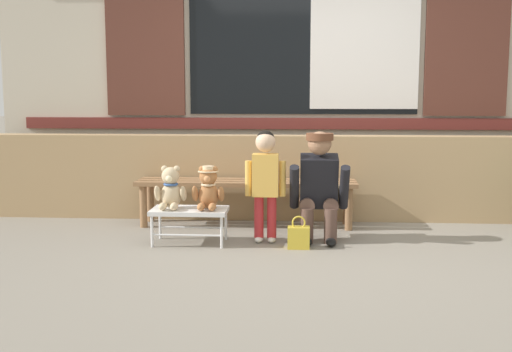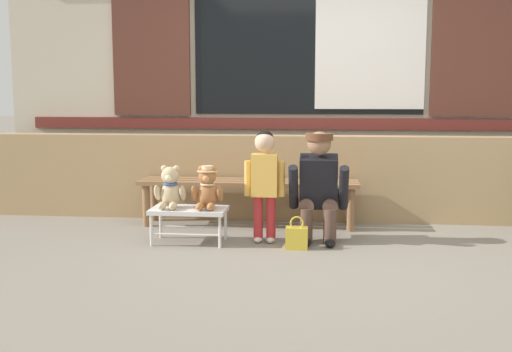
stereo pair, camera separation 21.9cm
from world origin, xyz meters
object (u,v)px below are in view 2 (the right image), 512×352
Objects in this scene: child_standing at (265,174)px; teddy_bear_with_hat at (207,188)px; wooden_bench_long at (248,187)px; teddy_bear_plain at (170,189)px; small_display_bench at (189,212)px; handbag_on_ground at (297,237)px; adult_crouching at (320,186)px.

teddy_bear_with_hat is at bearing -169.01° from child_standing.
teddy_bear_plain is (-0.58, -0.74, 0.09)m from wooden_bench_long.
teddy_bear_plain reaches higher than wooden_bench_long.
small_display_bench is 2.35× the size of handbag_on_ground.
adult_crouching reaches higher than teddy_bear_plain.
wooden_bench_long is at bearing 60.66° from small_display_bench.
teddy_bear_with_hat is at bearing 0.77° from small_display_bench.
handbag_on_ground is (1.08, -0.11, -0.37)m from teddy_bear_plain.
child_standing is at bearing 144.29° from handbag_on_ground.
teddy_bear_with_hat is 0.96m from adult_crouching.
small_display_bench is 1.76× the size of teddy_bear_with_hat.
wooden_bench_long is 1.03m from handbag_on_ground.
wooden_bench_long is 0.95m from teddy_bear_plain.
adult_crouching is (0.68, -0.58, 0.11)m from wooden_bench_long.
adult_crouching is at bearing 8.45° from small_display_bench.
teddy_bear_plain is (-0.16, 0.00, 0.20)m from small_display_bench.
adult_crouching reaches higher than small_display_bench.
small_display_bench is 0.26m from teddy_bear_with_hat.
child_standing reaches higher than adult_crouching.
teddy_bear_with_hat is at bearing -109.19° from wooden_bench_long.
wooden_bench_long reaches higher than handbag_on_ground.
teddy_bear_plain is 1.15m from handbag_on_ground.
teddy_bear_plain is 1.00× the size of teddy_bear_with_hat.
small_display_bench is 0.67× the size of child_standing.
wooden_bench_long is 5.78× the size of teddy_bear_with_hat.
child_standing is (0.48, 0.09, 0.12)m from teddy_bear_with_hat.
wooden_bench_long is at bearing 139.67° from adult_crouching.
handbag_on_ground is at bearing -35.71° from child_standing.
child_standing is at bearing 6.68° from teddy_bear_plain.
handbag_on_ground is (0.50, -0.85, -0.28)m from wooden_bench_long.
small_display_bench is at bearing -0.51° from teddy_bear_plain.
handbag_on_ground is (0.76, -0.11, -0.38)m from teddy_bear_with_hat.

